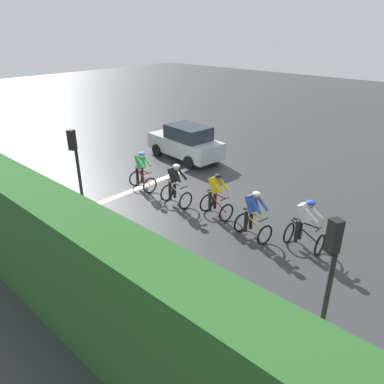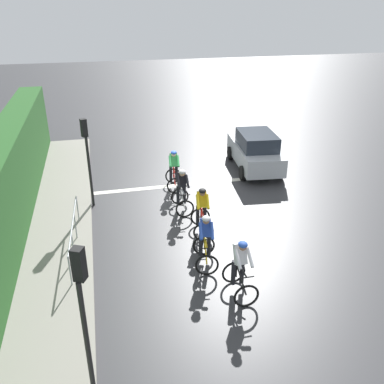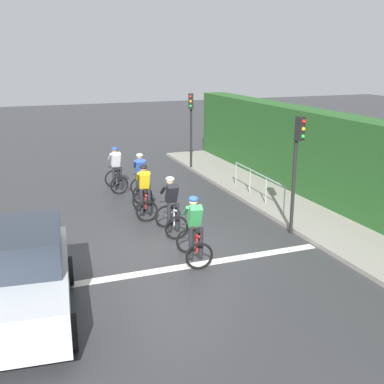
% 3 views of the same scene
% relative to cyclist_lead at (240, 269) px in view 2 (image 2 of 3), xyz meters
% --- Properties ---
extents(ground_plane, '(80.00, 80.00, 0.00)m').
position_rel_cyclist_lead_xyz_m(ground_plane, '(0.21, -6.32, -0.80)').
color(ground_plane, '#333335').
extents(sidewalk_kerb, '(2.80, 19.88, 0.12)m').
position_rel_cyclist_lead_xyz_m(sidewalk_kerb, '(5.17, -4.32, -0.74)').
color(sidewalk_kerb, gray).
rests_on(sidewalk_kerb, ground).
extents(stone_wall_low, '(0.44, 19.88, 0.42)m').
position_rel_cyclist_lead_xyz_m(stone_wall_low, '(6.07, -4.32, -0.59)').
color(stone_wall_low, tan).
rests_on(stone_wall_low, ground).
extents(hedge_wall, '(1.10, 19.88, 3.08)m').
position_rel_cyclist_lead_xyz_m(hedge_wall, '(6.37, -4.32, 0.74)').
color(hedge_wall, '#265623').
rests_on(hedge_wall, ground).
extents(road_marking_stop_line, '(7.00, 0.30, 0.01)m').
position_rel_cyclist_lead_xyz_m(road_marking_stop_line, '(0.21, -7.25, -0.79)').
color(road_marking_stop_line, silver).
rests_on(road_marking_stop_line, ground).
extents(cyclist_lead, '(0.68, 1.08, 1.66)m').
position_rel_cyclist_lead_xyz_m(cyclist_lead, '(0.00, 0.00, 0.00)').
color(cyclist_lead, black).
rests_on(cyclist_lead, ground).
extents(cyclist_second, '(0.85, 1.18, 1.66)m').
position_rel_cyclist_lead_xyz_m(cyclist_second, '(0.53, -1.50, 0.00)').
color(cyclist_second, black).
rests_on(cyclist_second, ground).
extents(cyclist_mid, '(0.83, 1.17, 1.66)m').
position_rel_cyclist_lead_xyz_m(cyclist_mid, '(0.18, -3.29, 0.00)').
color(cyclist_mid, black).
rests_on(cyclist_mid, ground).
extents(cyclist_fourth, '(0.71, 1.10, 1.66)m').
position_rel_cyclist_lead_xyz_m(cyclist_fourth, '(0.49, -5.00, 0.00)').
color(cyclist_fourth, black).
rests_on(cyclist_fourth, ground).
extents(cyclist_trailing, '(0.80, 1.15, 1.66)m').
position_rel_cyclist_lead_xyz_m(cyclist_trailing, '(0.39, -7.04, 0.00)').
color(cyclist_trailing, black).
rests_on(cyclist_trailing, ground).
extents(car_silver, '(2.21, 4.25, 1.76)m').
position_rel_cyclist_lead_xyz_m(car_silver, '(-3.63, -8.31, 0.08)').
color(car_silver, '#B7BCC1').
rests_on(car_silver, ground).
extents(traffic_light_near_crossing, '(0.26, 0.30, 3.34)m').
position_rel_cyclist_lead_xyz_m(traffic_light_near_crossing, '(3.71, -6.24, 1.43)').
color(traffic_light_near_crossing, black).
rests_on(traffic_light_near_crossing, ground).
extents(traffic_light_far_junction, '(0.27, 0.29, 3.34)m').
position_rel_cyclist_lead_xyz_m(traffic_light_far_junction, '(3.81, 2.17, 1.43)').
color(traffic_light_far_junction, black).
rests_on(traffic_light_far_junction, ground).
extents(pedestrian_railing_kerbside, '(0.19, 3.74, 1.03)m').
position_rel_cyclist_lead_xyz_m(pedestrian_railing_kerbside, '(4.27, -3.10, -0.00)').
color(pedestrian_railing_kerbside, '#999EA3').
rests_on(pedestrian_railing_kerbside, ground).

